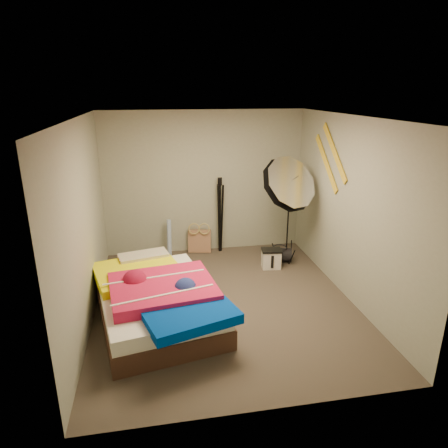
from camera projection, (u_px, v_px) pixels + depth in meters
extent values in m
plane|color=#4B4239|center=(225.00, 303.00, 5.55)|extent=(4.00, 4.00, 0.00)
plane|color=silver|center=(225.00, 117.00, 4.75)|extent=(4.00, 4.00, 0.00)
plane|color=gray|center=(204.00, 183.00, 7.02)|extent=(3.50, 0.00, 3.50)
plane|color=gray|center=(268.00, 290.00, 3.29)|extent=(3.50, 0.00, 3.50)
plane|color=gray|center=(83.00, 225.00, 4.86)|extent=(0.00, 4.00, 4.00)
plane|color=gray|center=(351.00, 210.00, 5.45)|extent=(0.00, 4.00, 4.00)
cube|color=#A97B5E|center=(200.00, 241.00, 7.24)|extent=(0.43, 0.25, 0.42)
cylinder|color=#4972B9|center=(169.00, 239.00, 6.98)|extent=(0.10, 0.20, 0.67)
cube|color=silver|center=(271.00, 259.00, 6.60)|extent=(0.32, 0.25, 0.30)
cylinder|color=black|center=(280.00, 255.00, 6.85)|extent=(0.44, 0.33, 0.24)
cube|color=gold|center=(335.00, 152.00, 5.78)|extent=(0.02, 0.91, 0.78)
cube|color=gold|center=(326.00, 163.00, 6.08)|extent=(0.02, 0.91, 0.78)
cube|color=#42281D|center=(158.00, 310.00, 5.12)|extent=(1.73, 2.20, 0.26)
cube|color=white|center=(157.00, 295.00, 5.05)|extent=(1.69, 2.15, 0.18)
cube|color=#F0F10F|center=(138.00, 274.00, 5.35)|extent=(1.29, 1.20, 0.14)
cube|color=#CB1A49|center=(163.00, 289.00, 4.89)|extent=(1.38, 1.21, 0.16)
cube|color=#003BB7|center=(188.00, 313.00, 4.43)|extent=(1.17, 1.04, 0.12)
cube|color=#C88D96|center=(144.00, 258.00, 5.73)|extent=(0.74, 0.46, 0.14)
cylinder|color=black|center=(288.00, 221.00, 6.63)|extent=(0.03, 0.03, 1.49)
cube|color=black|center=(290.00, 180.00, 6.40)|extent=(0.07, 0.07, 0.09)
cone|color=silver|center=(287.00, 185.00, 6.25)|extent=(1.01, 0.92, 1.09)
cylinder|color=black|center=(220.00, 219.00, 7.14)|extent=(0.05, 0.05, 1.24)
cube|color=black|center=(220.00, 181.00, 6.92)|extent=(0.08, 0.08, 0.13)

